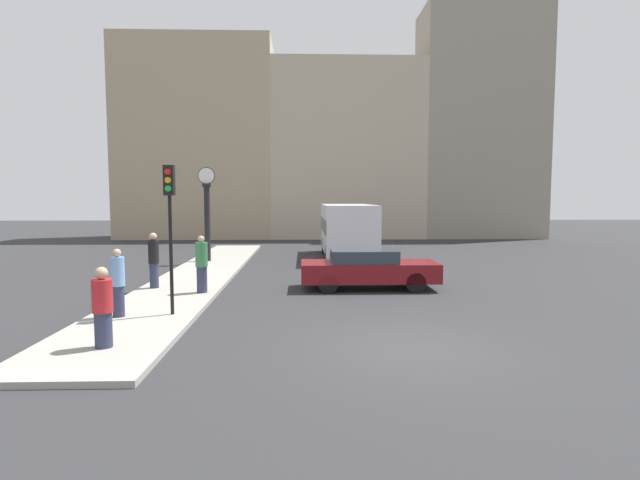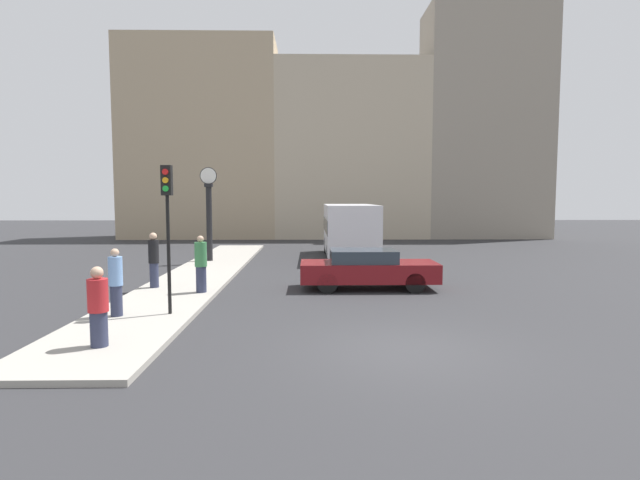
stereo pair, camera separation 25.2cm
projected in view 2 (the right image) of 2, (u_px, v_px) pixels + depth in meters
ground_plane at (403, 349)px, 10.29m from camera, size 120.00×120.00×0.00m
sidewalk_corner at (201, 275)px, 19.84m from camera, size 2.75×23.41×0.13m
building_row at (342, 139)px, 39.14m from camera, size 32.88×5.00×17.72m
sedan_car at (367, 268)px, 17.08m from camera, size 4.64×1.79×1.36m
bus_distant at (349, 228)px, 25.94m from camera, size 2.52×7.00×2.77m
traffic_light_near at (167, 208)px, 12.66m from camera, size 0.26×0.24×3.81m
street_clock at (209, 214)px, 23.63m from camera, size 0.79×0.35×4.43m
pedestrian_red_top at (98, 307)px, 9.99m from camera, size 0.40×0.40×1.62m
pedestrian_black_jacket at (154, 260)px, 16.61m from camera, size 0.34×0.34×1.84m
pedestrian_blue_stripe at (116, 282)px, 12.58m from camera, size 0.34×0.34×1.72m
pedestrian_green_hoodie at (201, 264)px, 15.76m from camera, size 0.38×0.38×1.80m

